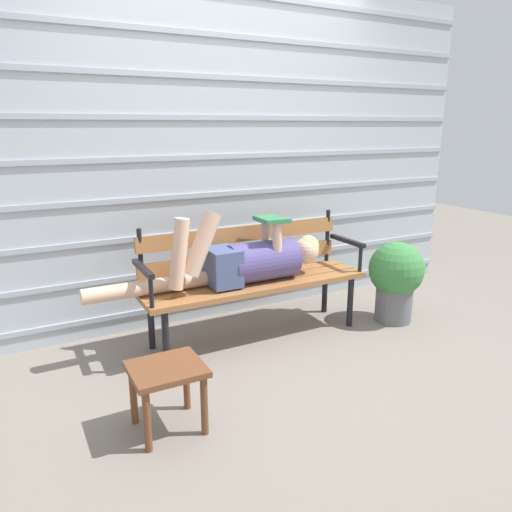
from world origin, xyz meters
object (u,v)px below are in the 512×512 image
object	(u,v)px
footstool	(167,379)
park_bench	(252,272)
reclining_person	(245,260)
potted_plant	(396,277)

from	to	relation	value
footstool	park_bench	bearing A→B (deg)	42.62
reclining_person	footstool	world-z (taller)	reclining_person
park_bench	reclining_person	world-z (taller)	reclining_person
park_bench	potted_plant	xyz separation A→B (m)	(1.08, -0.30, -0.11)
footstool	potted_plant	distance (m)	2.05
park_bench	footstool	distance (m)	1.23
reclining_person	park_bench	bearing A→B (deg)	37.32
reclining_person	footstool	size ratio (longest dim) A/B	4.72
footstool	potted_plant	xyz separation A→B (m)	(1.98, 0.52, 0.08)
reclining_person	footstool	bearing A→B (deg)	-136.86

